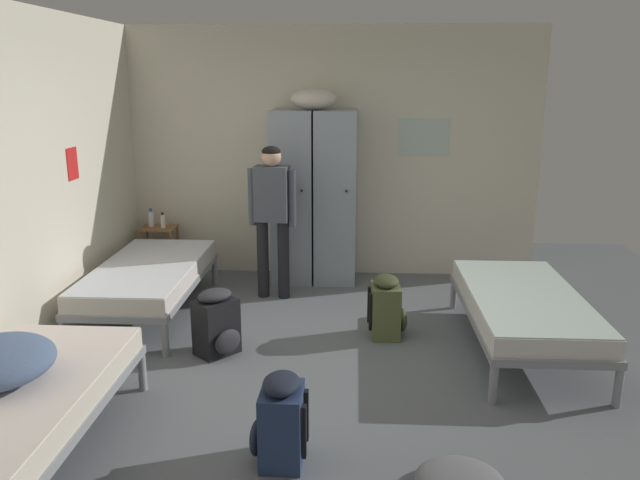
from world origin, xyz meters
name	(u,v)px	position (x,y,z in m)	size (l,w,h in m)	color
ground_plane	(318,365)	(0.00, 0.00, 0.00)	(7.70, 7.70, 0.00)	slate
room_backdrop	(201,169)	(-1.15, 1.18, 1.36)	(4.54, 4.87, 2.72)	beige
locker_bank	(314,194)	(-0.17, 2.13, 0.97)	(0.90, 0.55, 2.07)	#8C99A3
shelf_unit	(159,246)	(-1.91, 2.16, 0.35)	(0.38, 0.30, 0.57)	brown
bed_left_front	(14,405)	(-1.66, -1.39, 0.38)	(0.90, 1.90, 0.49)	gray
bed_left_rear	(148,275)	(-1.66, 1.01, 0.38)	(0.90, 1.90, 0.49)	gray
bed_right	(524,306)	(1.66, 0.39, 0.38)	(0.90, 1.90, 0.49)	gray
person_traveler	(272,208)	(-0.55, 1.54, 0.93)	(0.48, 0.23, 1.54)	black
water_bottle	(151,218)	(-1.99, 2.18, 0.66)	(0.06, 0.06, 0.20)	white
lotion_bottle	(163,221)	(-1.84, 2.12, 0.65)	(0.05, 0.05, 0.17)	white
backpack_navy	(280,421)	(-0.15, -1.28, 0.26)	(0.34, 0.32, 0.55)	navy
backpack_black	(217,324)	(-0.83, 0.16, 0.26)	(0.42, 0.42, 0.55)	black
backpack_olive	(386,307)	(0.55, 0.61, 0.26)	(0.35, 0.33, 0.55)	#566038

